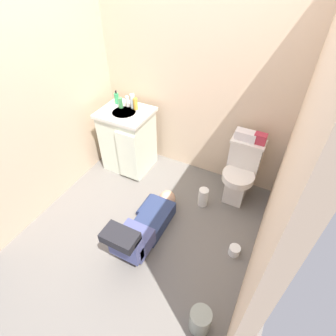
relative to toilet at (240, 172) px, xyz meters
name	(u,v)px	position (x,y,z in m)	size (l,w,h in m)	color
ground_plane	(149,220)	(-0.75, -0.79, -0.39)	(2.75, 3.11, 0.04)	slate
wall_back	(194,78)	(-0.75, 0.30, 0.83)	(2.41, 0.08, 2.40)	beige
wall_left	(38,97)	(-1.92, -0.79, 0.83)	(0.08, 2.11, 2.40)	beige
wall_right	(290,170)	(0.42, -0.79, 0.83)	(0.08, 2.11, 2.40)	beige
toilet	(240,172)	(0.00, 0.00, 0.00)	(0.36, 0.46, 0.75)	silver
vanity_cabinet	(128,140)	(-1.43, -0.10, 0.05)	(0.60, 0.53, 0.82)	silver
faucet	(131,102)	(-1.43, 0.05, 0.50)	(0.02, 0.02, 0.10)	silver
person_plumber	(144,227)	(-0.67, -1.02, -0.19)	(0.39, 1.06, 0.52)	navy
tissue_box	(246,135)	(-0.05, 0.09, 0.43)	(0.22, 0.11, 0.10)	silver
toiletry_bag	(260,139)	(0.10, 0.09, 0.44)	(0.12, 0.09, 0.11)	#B22D3F
soap_dispenser	(117,98)	(-1.62, 0.03, 0.52)	(0.06, 0.06, 0.17)	#339A58
bottle_green	(120,103)	(-1.52, -0.04, 0.51)	(0.05, 0.05, 0.12)	#459653
bottle_white	(127,101)	(-1.47, 0.02, 0.52)	(0.04, 0.04, 0.13)	white
bottle_clear	(133,101)	(-1.39, 0.02, 0.54)	(0.05, 0.05, 0.18)	silver
bottle_amber	(135,104)	(-1.34, 0.00, 0.52)	(0.05, 0.05, 0.14)	gold
trash_can	(200,320)	(0.16, -1.55, -0.25)	(0.17, 0.17, 0.24)	gray
paper_towel_roll	(203,197)	(-0.30, -0.32, -0.25)	(0.11, 0.11, 0.24)	white
toilet_paper_roll	(234,251)	(0.22, -0.78, -0.32)	(0.11, 0.11, 0.10)	white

